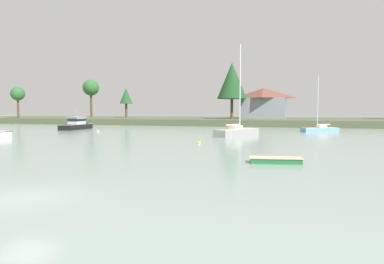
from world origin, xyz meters
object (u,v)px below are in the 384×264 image
(dinghy_green, at_px, (275,161))
(sailboat_grey, at_px, (237,134))
(sailboat_skyblue, at_px, (320,131))
(mooring_buoy_white, at_px, (98,131))
(mooring_buoy_yellow, at_px, (199,143))
(cruiser_black, at_px, (79,126))

(dinghy_green, relative_size, sailboat_grey, 0.28)
(sailboat_skyblue, height_order, mooring_buoy_white, sailboat_skyblue)
(dinghy_green, distance_m, mooring_buoy_yellow, 15.59)
(sailboat_skyblue, bearing_deg, cruiser_black, -174.15)
(cruiser_black, xyz_separation_m, mooring_buoy_white, (8.18, -6.34, -0.51))
(cruiser_black, relative_size, mooring_buoy_white, 21.33)
(dinghy_green, relative_size, cruiser_black, 0.41)
(sailboat_grey, height_order, mooring_buoy_yellow, sailboat_grey)
(dinghy_green, bearing_deg, sailboat_grey, 105.19)
(sailboat_grey, bearing_deg, mooring_buoy_white, 172.65)
(cruiser_black, xyz_separation_m, sailboat_skyblue, (44.99, 4.61, -0.36))
(sailboat_grey, height_order, sailboat_skyblue, sailboat_grey)
(dinghy_green, height_order, sailboat_skyblue, sailboat_skyblue)
(sailboat_grey, bearing_deg, cruiser_black, 163.82)
(dinghy_green, height_order, cruiser_black, cruiser_black)
(dinghy_green, relative_size, mooring_buoy_yellow, 8.66)
(mooring_buoy_white, bearing_deg, mooring_buoy_yellow, -34.42)
(sailboat_grey, distance_m, sailboat_skyblue, 18.66)
(sailboat_skyblue, relative_size, mooring_buoy_yellow, 22.64)
(sailboat_grey, distance_m, mooring_buoy_yellow, 12.31)
(sailboat_skyblue, height_order, mooring_buoy_yellow, sailboat_skyblue)
(sailboat_grey, relative_size, mooring_buoy_white, 31.07)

